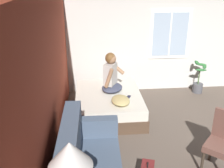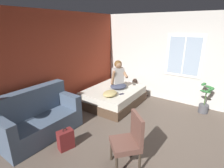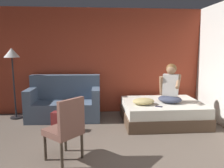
{
  "view_description": "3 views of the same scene",
  "coord_description": "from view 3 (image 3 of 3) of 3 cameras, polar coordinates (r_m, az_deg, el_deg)",
  "views": [
    {
      "loc": [
        -3.71,
        2.46,
        2.88
      ],
      "look_at": [
        0.77,
        2.04,
        0.99
      ],
      "focal_mm": 42.0,
      "sensor_mm": 36.0,
      "label": 1
    },
    {
      "loc": [
        -2.73,
        -0.69,
        2.35
      ],
      "look_at": [
        0.72,
        1.62,
        0.94
      ],
      "focal_mm": 28.0,
      "sensor_mm": 36.0,
      "label": 2
    },
    {
      "loc": [
        -0.09,
        -2.7,
        1.69
      ],
      "look_at": [
        0.28,
        1.87,
        0.94
      ],
      "focal_mm": 35.0,
      "sensor_mm": 36.0,
      "label": 3
    }
  ],
  "objects": [
    {
      "name": "backpack",
      "position": [
        4.7,
        -13.51,
        -9.53
      ],
      "size": [
        0.34,
        0.3,
        0.46
      ],
      "color": "maroon",
      "rests_on": "ground"
    },
    {
      "name": "person_seated",
      "position": [
        5.05,
        15.0,
        -0.75
      ],
      "size": [
        0.66,
        0.63,
        0.88
      ],
      "color": "#383D51",
      "rests_on": "bed"
    },
    {
      "name": "wall_back_accent",
      "position": [
        5.8,
        -3.72,
        5.91
      ],
      "size": [
        10.39,
        0.16,
        2.7
      ],
      "primitive_type": "cube",
      "color": "#993823",
      "rests_on": "ground"
    },
    {
      "name": "couch",
      "position": [
        5.44,
        -12.23,
        -4.72
      ],
      "size": [
        1.72,
        0.86,
        1.04
      ],
      "color": "#47566B",
      "rests_on": "ground"
    },
    {
      "name": "cell_phone",
      "position": [
        4.7,
        12.14,
        -5.75
      ],
      "size": [
        0.16,
        0.12,
        0.01
      ],
      "primitive_type": "cube",
      "rotation": [
        0.0,
        0.0,
        1.15
      ],
      "color": "black",
      "rests_on": "bed"
    },
    {
      "name": "floor_lamp",
      "position": [
        5.67,
        -24.64,
        5.82
      ],
      "size": [
        0.36,
        0.36,
        1.7
      ],
      "color": "black",
      "rests_on": "ground"
    },
    {
      "name": "throw_pillow",
      "position": [
        4.81,
        8.22,
        -4.51
      ],
      "size": [
        0.52,
        0.41,
        0.14
      ],
      "primitive_type": "ellipsoid",
      "rotation": [
        0.0,
        0.0,
        0.11
      ],
      "color": "tan",
      "rests_on": "bed"
    },
    {
      "name": "bed",
      "position": [
        5.21,
        12.94,
        -7.13
      ],
      "size": [
        1.79,
        1.45,
        0.48
      ],
      "color": "#4C3828",
      "rests_on": "ground"
    },
    {
      "name": "side_chair",
      "position": [
        3.37,
        -11.91,
        -10.97
      ],
      "size": [
        0.65,
        0.65,
        0.98
      ],
      "color": "#382D23",
      "rests_on": "ground"
    }
  ]
}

